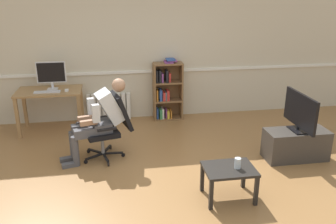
# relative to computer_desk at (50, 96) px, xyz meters

# --- Properties ---
(ground_plane) EXTENTS (18.00, 18.00, 0.00)m
(ground_plane) POSITION_rel_computer_desk_xyz_m (1.74, -2.15, -0.64)
(ground_plane) COLOR olive
(back_wall) EXTENTS (12.00, 0.13, 2.70)m
(back_wall) POSITION_rel_computer_desk_xyz_m (1.74, 0.50, 0.71)
(back_wall) COLOR beige
(back_wall) RESTS_ON ground_plane
(computer_desk) EXTENTS (1.10, 0.65, 0.76)m
(computer_desk) POSITION_rel_computer_desk_xyz_m (0.00, 0.00, 0.00)
(computer_desk) COLOR #9E7547
(computer_desk) RESTS_ON ground_plane
(imac_monitor) EXTENTS (0.50, 0.14, 0.48)m
(imac_monitor) POSITION_rel_computer_desk_xyz_m (0.06, 0.08, 0.39)
(imac_monitor) COLOR silver
(imac_monitor) RESTS_ON computer_desk
(keyboard) EXTENTS (0.44, 0.12, 0.02)m
(keyboard) POSITION_rel_computer_desk_xyz_m (-0.01, -0.14, 0.13)
(keyboard) COLOR silver
(keyboard) RESTS_ON computer_desk
(computer_mouse) EXTENTS (0.06, 0.10, 0.03)m
(computer_mouse) POSITION_rel_computer_desk_xyz_m (0.31, -0.12, 0.13)
(computer_mouse) COLOR white
(computer_mouse) RESTS_ON computer_desk
(bookshelf) EXTENTS (0.56, 0.29, 1.18)m
(bookshelf) POSITION_rel_computer_desk_xyz_m (2.11, 0.29, -0.09)
(bookshelf) COLOR brown
(bookshelf) RESTS_ON ground_plane
(radiator) EXTENTS (0.82, 0.08, 0.52)m
(radiator) POSITION_rel_computer_desk_xyz_m (1.01, 0.39, -0.38)
(radiator) COLOR white
(radiator) RESTS_ON ground_plane
(office_chair) EXTENTS (0.76, 0.64, 0.99)m
(office_chair) POSITION_rel_computer_desk_xyz_m (1.04, -1.20, -0.11)
(office_chair) COLOR black
(office_chair) RESTS_ON ground_plane
(person_seated) EXTENTS (1.03, 0.54, 1.21)m
(person_seated) POSITION_rel_computer_desk_xyz_m (0.88, -1.25, 0.01)
(person_seated) COLOR #4C4C51
(person_seated) RESTS_ON ground_plane
(tv_stand) EXTENTS (0.93, 0.41, 0.45)m
(tv_stand) POSITION_rel_computer_desk_xyz_m (3.76, -1.73, -0.41)
(tv_stand) COLOR #3D3833
(tv_stand) RESTS_ON ground_plane
(tv_screen) EXTENTS (0.20, 0.84, 0.56)m
(tv_screen) POSITION_rel_computer_desk_xyz_m (3.76, -1.73, 0.11)
(tv_screen) COLOR black
(tv_screen) RESTS_ON tv_stand
(coffee_table) EXTENTS (0.61, 0.47, 0.41)m
(coffee_table) POSITION_rel_computer_desk_xyz_m (2.43, -2.59, -0.29)
(coffee_table) COLOR black
(coffee_table) RESTS_ON ground_plane
(drinking_glass) EXTENTS (0.08, 0.08, 0.13)m
(drinking_glass) POSITION_rel_computer_desk_xyz_m (2.52, -2.61, -0.16)
(drinking_glass) COLOR silver
(drinking_glass) RESTS_ON coffee_table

